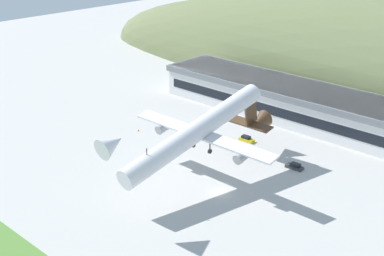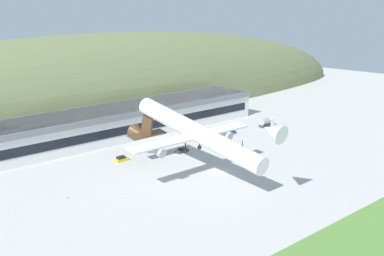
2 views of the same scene
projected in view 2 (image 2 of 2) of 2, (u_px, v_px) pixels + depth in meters
ground_plane at (220, 172)px, 143.96m from camera, size 436.85×436.85×0.00m
hill_backdrop at (99, 110)px, 224.34m from camera, size 329.59×55.39×64.44m
terminal_building at (113, 121)px, 178.79m from camera, size 118.84×19.65×10.05m
cargo_airplane at (196, 133)px, 136.93m from camera, size 40.30×54.03×14.97m
service_car_0 at (231, 132)px, 184.67m from camera, size 4.05×1.96×1.58m
service_car_1 at (182, 150)px, 162.66m from camera, size 4.47×2.10×1.42m
service_car_2 at (121, 159)px, 153.69m from camera, size 4.31×1.98×1.49m
fuel_truck at (267, 122)px, 195.70m from camera, size 6.63×2.64×3.22m
traffic_cone_0 at (278, 138)px, 179.09m from camera, size 0.52×0.52×0.58m
traffic_cone_1 at (67, 197)px, 124.93m from camera, size 0.52×0.52×0.58m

